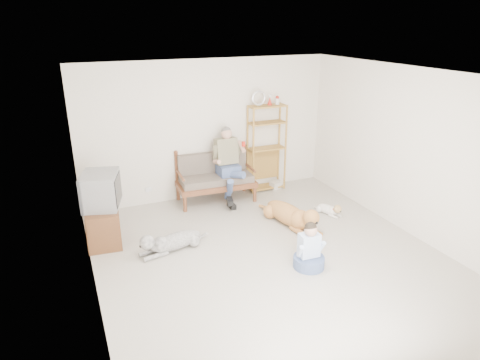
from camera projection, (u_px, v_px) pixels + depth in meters
name	position (u px, v px, depth m)	size (l,w,h in m)	color
floor	(271.00, 258.00, 6.44)	(5.50, 5.50, 0.00)	beige
ceiling	(276.00, 75.00, 5.49)	(5.50, 5.50, 0.00)	white
wall_back	(208.00, 130.00, 8.33)	(5.00, 5.00, 0.00)	silver
wall_front	(424.00, 275.00, 3.61)	(5.00, 5.00, 0.00)	silver
wall_left	(85.00, 202.00, 5.04)	(5.50, 5.50, 0.00)	silver
wall_right	(411.00, 153.00, 6.90)	(5.50, 5.50, 0.00)	silver
loveseat	(215.00, 176.00, 8.37)	(1.54, 0.79, 0.95)	brown
man	(229.00, 170.00, 8.18)	(0.56, 0.79, 1.29)	#4C628C
etagere	(266.00, 147.00, 8.75)	(0.79, 0.35, 2.08)	#B38538
book_stack	(276.00, 185.00, 9.07)	(0.23, 0.17, 0.15)	white
tv_stand	(103.00, 224.00, 6.85)	(0.59, 0.95, 0.60)	brown
crt_tv	(101.00, 190.00, 6.67)	(0.69, 0.78, 0.55)	gray
wall_outlet	(148.00, 189.00, 8.22)	(0.12, 0.02, 0.08)	silver
golden_retriever	(292.00, 215.00, 7.38)	(0.56, 1.56, 0.48)	#C78545
shaggy_dog	(170.00, 242.00, 6.60)	(1.23, 0.48, 0.37)	silver
terrier	(330.00, 209.00, 7.84)	(0.30, 0.62, 0.24)	white
child	(309.00, 251.00, 6.13)	(0.45, 0.45, 0.71)	#4C628C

